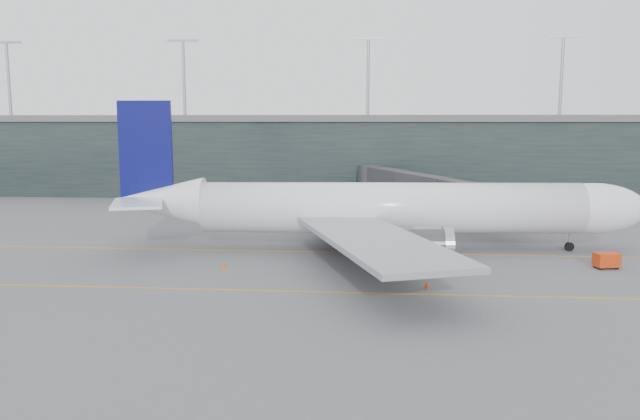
{
  "coord_description": "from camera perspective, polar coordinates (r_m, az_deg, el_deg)",
  "views": [
    {
      "loc": [
        5.92,
        -70.48,
        14.25
      ],
      "look_at": [
        0.37,
        -4.0,
        4.64
      ],
      "focal_mm": 35.0,
      "sensor_mm": 36.0,
      "label": 1
    }
  ],
  "objects": [
    {
      "name": "ground",
      "position": [
        72.15,
        -0.03,
        -3.19
      ],
      "size": [
        320.0,
        320.0,
        0.0
      ],
      "primitive_type": "plane",
      "color": "#525256",
      "rests_on": "ground"
    },
    {
      "name": "taxiline_a",
      "position": [
        68.24,
        -0.31,
        -3.84
      ],
      "size": [
        160.0,
        0.25,
        0.02
      ],
      "primitive_type": "cube",
      "color": "#C48312",
      "rests_on": "ground"
    },
    {
      "name": "taxiline_b",
      "position": [
        52.78,
        -1.86,
        -7.45
      ],
      "size": [
        160.0,
        0.25,
        0.02
      ],
      "primitive_type": "cube",
      "color": "#C48312",
      "rests_on": "ground"
    },
    {
      "name": "taxiline_lead_main",
      "position": [
        91.6,
        4.14,
        -0.76
      ],
      "size": [
        0.25,
        60.0,
        0.02
      ],
      "primitive_type": "cube",
      "color": "#C48312",
      "rests_on": "ground"
    },
    {
      "name": "terminal",
      "position": [
        128.78,
        2.13,
        5.24
      ],
      "size": [
        240.0,
        36.0,
        29.0
      ],
      "color": "black",
      "rests_on": "ground"
    },
    {
      "name": "main_aircraft",
      "position": [
        68.79,
        6.13,
        0.09
      ],
      "size": [
        58.41,
        54.82,
        16.38
      ],
      "rotation": [
        0.0,
        0.0,
        0.06
      ],
      "color": "white",
      "rests_on": "ground"
    },
    {
      "name": "jet_bridge",
      "position": [
        94.68,
        10.32,
        2.42
      ],
      "size": [
        21.11,
        43.24,
        6.6
      ],
      "rotation": [
        0.0,
        0.0,
        0.44
      ],
      "color": "#2F2E34",
      "rests_on": "ground"
    },
    {
      "name": "gse_cart",
      "position": [
        66.64,
        24.73,
        -4.16
      ],
      "size": [
        2.51,
        1.9,
        1.53
      ],
      "rotation": [
        0.0,
        0.0,
        0.23
      ],
      "color": "#BC320D",
      "rests_on": "ground"
    },
    {
      "name": "uld_a",
      "position": [
        81.17,
        -2.0,
        -1.24
      ],
      "size": [
        2.15,
        1.81,
        1.79
      ],
      "rotation": [
        0.0,
        0.0,
        -0.13
      ],
      "color": "#3C3C42",
      "rests_on": "ground"
    },
    {
      "name": "uld_b",
      "position": [
        82.83,
        -1.38,
        -1.05
      ],
      "size": [
        2.2,
        1.87,
        1.8
      ],
      "rotation": [
        0.0,
        0.0,
        -0.16
      ],
      "color": "#3C3C42",
      "rests_on": "ground"
    },
    {
      "name": "uld_c",
      "position": [
        81.41,
        1.5,
        -1.23
      ],
      "size": [
        2.31,
        2.06,
        1.75
      ],
      "rotation": [
        0.0,
        0.0,
        0.31
      ],
      "color": "#3C3C42",
      "rests_on": "ground"
    },
    {
      "name": "cone_wing_stbd",
      "position": [
        54.49,
        9.75,
        -6.71
      ],
      "size": [
        0.43,
        0.43,
        0.68
      ],
      "primitive_type": "cone",
      "color": "#F53F0D",
      "rests_on": "ground"
    },
    {
      "name": "cone_wing_port",
      "position": [
        83.67,
        5.97,
        -1.43
      ],
      "size": [
        0.4,
        0.4,
        0.63
      ],
      "primitive_type": "cone",
      "color": "orange",
      "rests_on": "ground"
    },
    {
      "name": "cone_tail",
      "position": [
        61.35,
        -8.77,
        -4.96
      ],
      "size": [
        0.48,
        0.48,
        0.76
      ],
      "primitive_type": "cone",
      "color": "#E1480C",
      "rests_on": "ground"
    }
  ]
}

